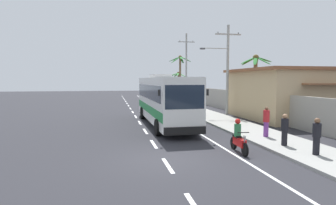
% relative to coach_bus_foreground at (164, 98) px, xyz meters
% --- Properties ---
extents(ground_plane, '(160.00, 160.00, 0.00)m').
position_rel_coach_bus_foreground_xyz_m(ground_plane, '(-1.73, -9.32, -2.01)').
color(ground_plane, '#28282D').
extents(sidewalk_kerb, '(3.20, 90.00, 0.14)m').
position_rel_coach_bus_foreground_xyz_m(sidewalk_kerb, '(5.07, 0.68, -1.94)').
color(sidewalk_kerb, '#999993').
rests_on(sidewalk_kerb, ground).
extents(lane_markings, '(3.47, 71.00, 0.01)m').
position_rel_coach_bus_foreground_xyz_m(lane_markings, '(0.32, 5.46, -2.01)').
color(lane_markings, white).
rests_on(lane_markings, ground).
extents(boundary_wall, '(0.24, 60.00, 2.33)m').
position_rel_coach_bus_foreground_xyz_m(boundary_wall, '(8.87, 4.68, -0.85)').
color(boundary_wall, '#9E998E').
rests_on(boundary_wall, ground).
extents(coach_bus_foreground, '(2.97, 12.10, 3.87)m').
position_rel_coach_bus_foreground_xyz_m(coach_bus_foreground, '(0.00, 0.00, 0.00)').
color(coach_bus_foreground, silver).
rests_on(coach_bus_foreground, ground).
extents(motorcycle_beside_bus, '(0.56, 1.96, 1.59)m').
position_rel_coach_bus_foreground_xyz_m(motorcycle_beside_bus, '(1.96, -8.83, -1.37)').
color(motorcycle_beside_bus, black).
rests_on(motorcycle_beside_bus, ground).
extents(motorcycle_trailing, '(0.56, 1.96, 1.63)m').
position_rel_coach_bus_foreground_xyz_m(motorcycle_trailing, '(1.92, 9.73, -1.35)').
color(motorcycle_trailing, black).
rests_on(motorcycle_trailing, ground).
extents(pedestrian_near_kerb, '(0.36, 0.36, 1.63)m').
position_rel_coach_bus_foreground_xyz_m(pedestrian_near_kerb, '(4.87, -10.40, -1.02)').
color(pedestrian_near_kerb, black).
rests_on(pedestrian_near_kerb, sidewalk_kerb).
extents(pedestrian_midwalk, '(0.36, 0.36, 1.74)m').
position_rel_coach_bus_foreground_xyz_m(pedestrian_midwalk, '(4.85, -6.36, -0.97)').
color(pedestrian_midwalk, '#75388E').
rests_on(pedestrian_midwalk, sidewalk_kerb).
extents(pedestrian_far_walk, '(0.36, 0.36, 1.59)m').
position_rel_coach_bus_foreground_xyz_m(pedestrian_far_walk, '(4.56, -8.55, -1.04)').
color(pedestrian_far_walk, black).
rests_on(pedestrian_far_walk, sidewalk_kerb).
extents(utility_pole_mid, '(3.99, 0.24, 8.54)m').
position_rel_coach_bus_foreground_xyz_m(utility_pole_mid, '(6.74, 3.90, 2.61)').
color(utility_pole_mid, '#9E9E99').
rests_on(utility_pole_mid, ground).
extents(utility_pole_far, '(2.47, 0.24, 10.24)m').
position_rel_coach_bus_foreground_xyz_m(utility_pole_far, '(6.95, 19.21, 3.34)').
color(utility_pole_far, '#9E9E99').
rests_on(utility_pole_far, ground).
extents(palm_nearest, '(3.84, 4.08, 7.54)m').
position_rel_coach_bus_foreground_xyz_m(palm_nearest, '(7.36, 24.69, 3.28)').
color(palm_nearest, brown).
rests_on(palm_nearest, ground).
extents(palm_second, '(3.22, 2.91, 5.80)m').
position_rel_coach_bus_foreground_xyz_m(palm_second, '(9.36, 3.26, 1.95)').
color(palm_second, brown).
rests_on(palm_second, ground).
extents(palm_third, '(3.10, 3.07, 5.00)m').
position_rel_coach_bus_foreground_xyz_m(palm_third, '(8.47, 30.42, 1.53)').
color(palm_third, brown).
rests_on(palm_third, ground).
extents(roadside_building, '(14.23, 9.56, 4.41)m').
position_rel_coach_bus_foreground_xyz_m(roadside_building, '(14.37, 1.37, 0.21)').
color(roadside_building, tan).
rests_on(roadside_building, ground).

